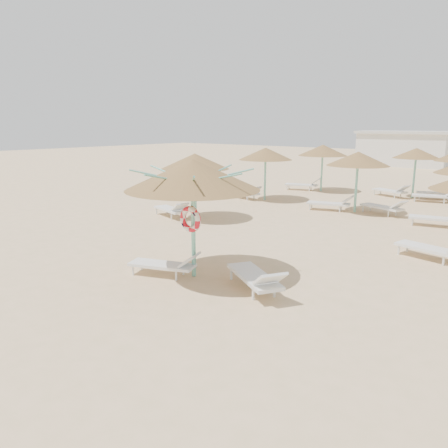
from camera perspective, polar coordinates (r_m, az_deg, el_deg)
The scene contains 6 objects.
ground at distance 11.63m, azimuth -2.69°, elevation -6.50°, with size 120.00×120.00×0.00m, color #DBB186.
main_palapa at distance 10.89m, azimuth -4.15°, elevation 6.40°, with size 3.38×3.38×3.03m.
lounger_main_a at distance 11.45m, azimuth -7.53°, elevation -5.22°, with size 1.94×1.20×0.68m.
lounger_main_b at distance 10.32m, azimuth 4.26°, elevation -6.91°, with size 2.16×1.65×0.78m.
palapa_field at distance 20.59m, azimuth 23.90°, elevation 7.48°, with size 19.61×16.39×2.72m.
service_hut at distance 45.20m, azimuth 22.53°, elevation 9.11°, with size 8.40×4.40×3.25m.
Camera 1 is at (7.39, -8.11, 3.86)m, focal length 35.00 mm.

